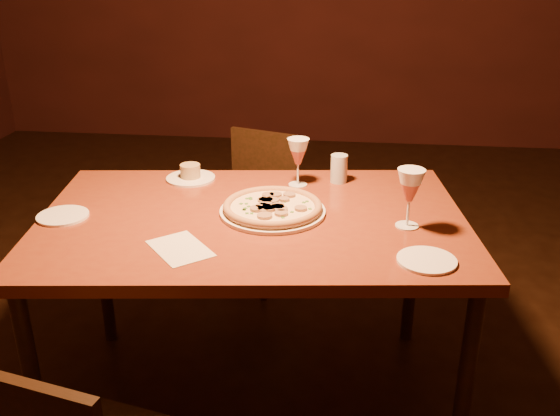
# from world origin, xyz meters

# --- Properties ---
(floor) EXTENTS (7.00, 7.00, 0.00)m
(floor) POSITION_xyz_m (0.00, 0.00, 0.00)
(floor) COLOR black
(floor) RESTS_ON ground
(dining_table) EXTENTS (1.57, 1.11, 0.79)m
(dining_table) POSITION_xyz_m (-0.15, -0.01, 0.72)
(dining_table) COLOR brown
(dining_table) RESTS_ON floor
(chair_far) EXTENTS (0.48, 0.48, 0.78)m
(chair_far) POSITION_xyz_m (-0.29, 0.98, 0.44)
(chair_far) COLOR black
(chair_far) RESTS_ON floor
(pizza_plate) EXTENTS (0.37, 0.37, 0.04)m
(pizza_plate) POSITION_xyz_m (-0.08, 0.03, 0.81)
(pizza_plate) COLOR white
(pizza_plate) RESTS_ON dining_table
(ramekin_saucer) EXTENTS (0.20, 0.20, 0.06)m
(ramekin_saucer) POSITION_xyz_m (-0.45, 0.33, 0.81)
(ramekin_saucer) COLOR white
(ramekin_saucer) RESTS_ON dining_table
(wine_glass_far) EXTENTS (0.09, 0.09, 0.19)m
(wine_glass_far) POSITION_xyz_m (-0.01, 0.31, 0.88)
(wine_glass_far) COLOR #A94E46
(wine_glass_far) RESTS_ON dining_table
(wine_glass_right) EXTENTS (0.09, 0.09, 0.20)m
(wine_glass_right) POSITION_xyz_m (0.38, -0.03, 0.89)
(wine_glass_right) COLOR #A94E46
(wine_glass_right) RESTS_ON dining_table
(water_tumbler) EXTENTS (0.07, 0.07, 0.11)m
(water_tumbler) POSITION_xyz_m (0.14, 0.37, 0.85)
(water_tumbler) COLOR #B2BCC2
(water_tumbler) RESTS_ON dining_table
(side_plate_left) EXTENTS (0.18, 0.18, 0.01)m
(side_plate_left) POSITION_xyz_m (-0.80, -0.09, 0.79)
(side_plate_left) COLOR white
(side_plate_left) RESTS_ON dining_table
(side_plate_near) EXTENTS (0.18, 0.18, 0.01)m
(side_plate_near) POSITION_xyz_m (0.42, -0.28, 0.79)
(side_plate_near) COLOR white
(side_plate_near) RESTS_ON dining_table
(menu_card) EXTENTS (0.25, 0.26, 0.00)m
(menu_card) POSITION_xyz_m (-0.33, -0.28, 0.79)
(menu_card) COLOR beige
(menu_card) RESTS_ON dining_table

